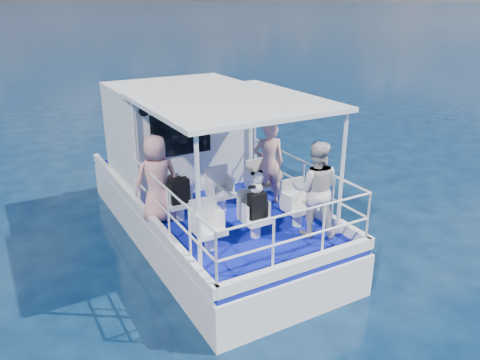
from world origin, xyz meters
name	(u,v)px	position (x,y,z in m)	size (l,w,h in m)	color
ground	(227,253)	(0.00, 0.00, 0.00)	(2000.00, 2000.00, 0.00)	#071933
hull	(206,233)	(0.00, 1.00, 0.00)	(3.00, 7.00, 1.60)	white
deck	(205,198)	(0.00, 1.00, 0.85)	(2.90, 6.90, 0.10)	#0A1192
cabin	(179,132)	(0.00, 2.30, 2.00)	(2.85, 2.00, 2.20)	white
canopy	(230,102)	(0.00, -0.20, 3.14)	(3.00, 3.20, 0.08)	white
canopy_posts	(232,164)	(0.00, -0.25, 2.00)	(2.77, 2.97, 2.20)	white
railings	(241,200)	(0.00, -0.58, 1.40)	(2.84, 3.59, 1.00)	white
seat_port_fwd	(179,210)	(-0.90, 0.20, 1.09)	(0.48, 0.46, 0.38)	silver
seat_center_fwd	(222,201)	(0.00, 0.20, 1.09)	(0.48, 0.46, 0.38)	silver
seat_stbd_fwd	(260,192)	(0.90, 0.20, 1.09)	(0.48, 0.46, 0.38)	silver
seat_port_aft	(210,239)	(-0.90, -1.10, 1.09)	(0.48, 0.46, 0.38)	silver
seat_center_aft	(256,227)	(0.00, -1.10, 1.09)	(0.48, 0.46, 0.38)	silver
seat_stbd_aft	(297,216)	(0.90, -1.10, 1.09)	(0.48, 0.46, 0.38)	silver
passenger_port_fwd	(157,179)	(-1.25, 0.36, 1.73)	(0.62, 0.44, 1.66)	#DB908E
passenger_stbd_fwd	(268,163)	(0.99, 0.05, 1.76)	(0.62, 0.41, 1.71)	#EFA69A
passenger_stbd_aft	(315,189)	(0.94, -1.52, 1.76)	(0.84, 0.65, 1.72)	silver
backpack_port	(179,191)	(-0.92, 0.13, 1.51)	(0.36, 0.20, 0.47)	black
backpack_center	(257,206)	(0.00, -1.13, 1.51)	(0.30, 0.17, 0.46)	black
compact_camera	(178,178)	(-0.93, 0.11, 1.78)	(0.10, 0.06, 0.06)	black
panda	(257,182)	(0.00, -1.11, 1.94)	(0.26, 0.22, 0.40)	white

